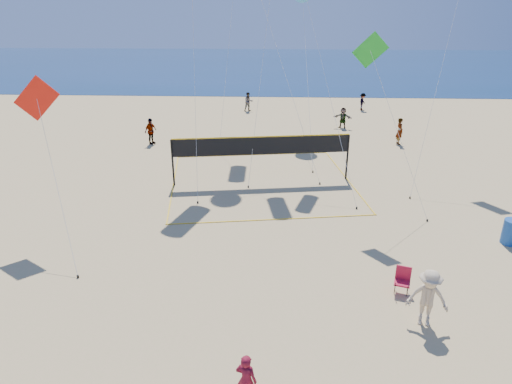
{
  "coord_description": "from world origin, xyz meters",
  "views": [
    {
      "loc": [
        -0.51,
        -9.91,
        9.13
      ],
      "look_at": [
        -1.06,
        2.0,
        4.11
      ],
      "focal_mm": 32.0,
      "sensor_mm": 36.0,
      "label": 1
    }
  ],
  "objects_px": {
    "camp_chair": "(403,279)",
    "trash_barrel": "(511,232)",
    "woman": "(246,380)",
    "volleyball_net": "(262,151)"
  },
  "relations": [
    {
      "from": "volleyball_net",
      "to": "trash_barrel",
      "type": "bearing_deg",
      "value": -40.17
    },
    {
      "from": "camp_chair",
      "to": "trash_barrel",
      "type": "relative_size",
      "value": 1.01
    },
    {
      "from": "camp_chair",
      "to": "trash_barrel",
      "type": "distance_m",
      "value": 6.36
    },
    {
      "from": "camp_chair",
      "to": "trash_barrel",
      "type": "bearing_deg",
      "value": 52.29
    },
    {
      "from": "woman",
      "to": "camp_chair",
      "type": "height_order",
      "value": "woman"
    },
    {
      "from": "woman",
      "to": "trash_barrel",
      "type": "xyz_separation_m",
      "value": [
        10.17,
        8.5,
        -0.23
      ]
    },
    {
      "from": "camp_chair",
      "to": "woman",
      "type": "bearing_deg",
      "value": -117.63
    },
    {
      "from": "camp_chair",
      "to": "trash_barrel",
      "type": "xyz_separation_m",
      "value": [
        5.23,
        3.62,
        -0.01
      ]
    },
    {
      "from": "volleyball_net",
      "to": "camp_chair",
      "type": "bearing_deg",
      "value": -71.49
    },
    {
      "from": "woman",
      "to": "volleyball_net",
      "type": "distance_m",
      "value": 14.91
    }
  ]
}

